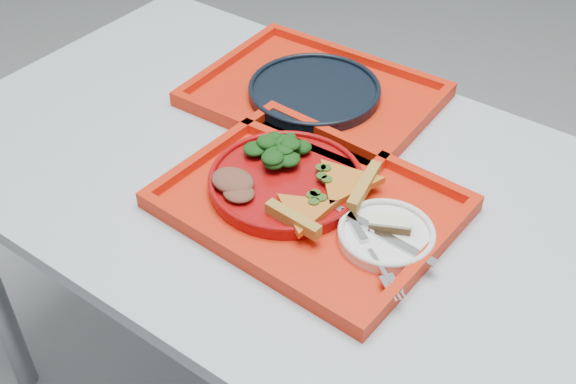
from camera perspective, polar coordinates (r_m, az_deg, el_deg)
The scene contains 13 objects.
table at distance 1.26m, azimuth 5.10°, elevation -3.29°, with size 1.60×0.80×0.75m.
tray_main at distance 1.19m, azimuth 1.70°, elevation -1.09°, with size 0.45×0.35×0.01m, color red.
tray_far at distance 1.45m, azimuth 2.09°, elevation 7.42°, with size 0.45×0.35×0.01m, color red.
dinner_plate at distance 1.21m, azimuth -0.15°, elevation 0.72°, with size 0.26×0.26×0.02m, color #92090A.
side_plate at distance 1.13m, azimuth 7.75°, elevation -3.49°, with size 0.15×0.15×0.01m, color white.
navy_plate at distance 1.44m, azimuth 2.10°, elevation 7.89°, with size 0.26×0.26×0.02m, color black.
pizza_slice_a at distance 1.13m, azimuth 1.32°, elevation -1.41°, with size 0.11×0.10×0.02m, color gold, non-canonical shape.
pizza_slice_b at distance 1.19m, azimuth 4.54°, elevation 0.91°, with size 0.13×0.12×0.02m, color gold, non-canonical shape.
salad_heap at distance 1.24m, azimuth -0.55°, elevation 3.62°, with size 0.10×0.09×0.05m, color black.
meat_portion at distance 1.19m, azimuth -4.40°, elevation 0.91°, with size 0.08×0.06×0.02m, color brown.
dessert_bar at distance 1.13m, azimuth 8.06°, elevation -2.52°, with size 0.07×0.05×0.02m.
knife at distance 1.12m, azimuth 7.64°, elevation -3.36°, with size 0.18×0.02×0.01m, color silver.
fork at distance 1.09m, azimuth 6.42°, elevation -4.42°, with size 0.18×0.02×0.01m, color silver.
Camera 1 is at (0.45, -0.80, 1.55)m, focal length 45.00 mm.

